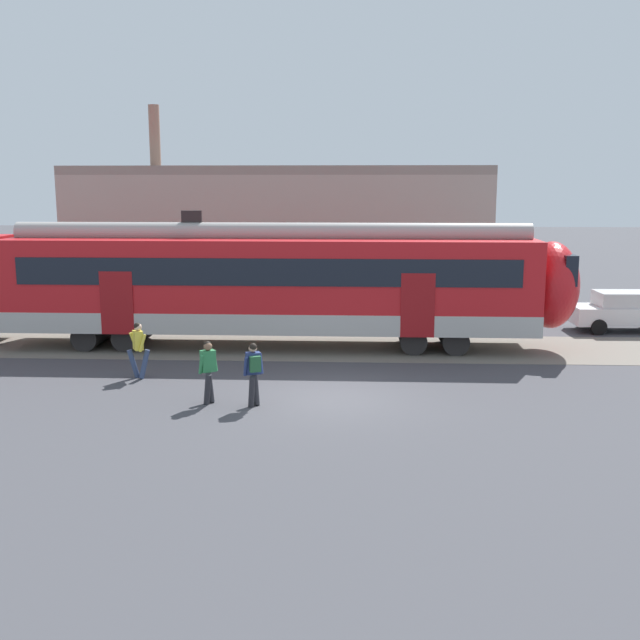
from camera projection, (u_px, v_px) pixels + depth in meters
name	position (u px, v px, depth m)	size (l,w,h in m)	color
ground_plane	(331.00, 398.00, 19.96)	(160.00, 160.00, 0.00)	#424247
commuter_train	(30.00, 281.00, 26.27)	(38.05, 3.07, 4.73)	#B7B2AD
pedestrian_yellow	(138.00, 346.00, 21.83)	(0.71, 0.51, 1.67)	navy
pedestrian_green	(208.00, 368.00, 19.30)	(0.49, 0.71, 1.67)	#28282D
pedestrian_navy	(254.00, 369.00, 19.04)	(0.52, 0.71, 1.67)	#28282D
parked_car_white	(624.00, 311.00, 28.86)	(4.05, 1.85, 1.54)	silver
background_building	(279.00, 236.00, 35.19)	(19.21, 5.00, 9.20)	gray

